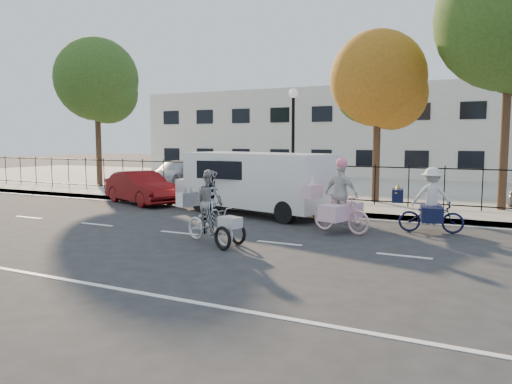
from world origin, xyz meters
The scene contains 20 objects.
ground centered at (0.00, 0.00, 0.00)m, with size 120.00×120.00×0.00m, color #333334.
road_markings centered at (0.00, 0.00, 0.01)m, with size 60.00×9.52×0.01m, color silver, non-canonical shape.
curb centered at (0.00, 5.05, 0.07)m, with size 60.00×0.10×0.15m, color #A8A399.
sidewalk centered at (0.00, 6.10, 0.07)m, with size 60.00×2.20×0.15m, color #A8A399.
parking_lot centered at (0.00, 15.00, 0.07)m, with size 60.00×15.60×0.15m, color #A8A399.
iron_fence centered at (0.00, 7.20, 0.90)m, with size 58.00×0.06×1.50m, color black, non-canonical shape.
building centered at (0.00, 25.00, 3.00)m, with size 34.00×10.00×6.00m, color silver.
lamppost centered at (0.50, 6.80, 3.11)m, with size 0.36×0.36×4.33m.
street_sign centered at (-1.85, 6.80, 1.42)m, with size 0.85×0.06×1.80m.
zebra_trike centered at (1.45, -0.71, 0.70)m, with size 2.11×1.35×1.82m.
unicorn_bike centered at (3.88, 2.07, 0.76)m, with size 2.09×1.50×2.05m.
bull_bike centered at (6.09, 3.19, 0.71)m, with size 1.98×1.38×1.79m.
white_van centered at (0.25, 4.06, 1.16)m, with size 6.28×3.30×2.09m.
red_sedan centered at (-5.04, 4.50, 0.64)m, with size 1.36×3.91×1.29m, color #5F0A0C.
pedestrian centered at (-3.37, 6.58, 0.96)m, with size 0.59×0.39×1.61m, color black.
lot_car_a centered at (-7.89, 10.72, 0.78)m, with size 1.78×4.37×1.27m, color #B5B9BE.
lot_car_b centered at (-3.85, 10.34, 0.88)m, with size 2.42×5.25×1.46m, color silver.
lot_car_c centered at (-4.57, 10.54, 0.82)m, with size 1.42×4.07×1.34m, color #515659.
tree_west centered at (-10.73, 8.26, 5.38)m, with size 4.19×4.19×7.68m.
tree_mid centered at (3.53, 8.26, 4.67)m, with size 3.65×3.64×6.67m.
Camera 1 is at (7.96, -11.02, 2.54)m, focal length 35.00 mm.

